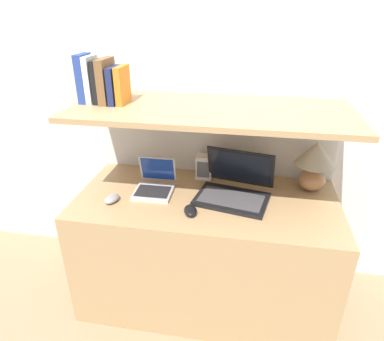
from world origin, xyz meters
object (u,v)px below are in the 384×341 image
(laptop_small, at_px, (155,185))
(book_blue, at_px, (84,78))
(laptop_large, at_px, (234,189))
(table_lamp, at_px, (315,161))
(book_black, at_px, (99,82))
(book_orange, at_px, (123,85))
(router_box, at_px, (204,167))
(book_navy, at_px, (115,85))
(book_white, at_px, (92,79))
(second_mouse, at_px, (112,199))
(computer_mouse, at_px, (190,211))
(book_brown, at_px, (106,81))

(laptop_small, xyz_separation_m, book_blue, (-0.36, 0.05, 0.57))
(laptop_large, height_order, laptop_small, laptop_large)
(table_lamp, distance_m, book_black, 1.24)
(table_lamp, relative_size, laptop_large, 0.67)
(laptop_large, xyz_separation_m, book_orange, (-0.61, 0.03, 0.53))
(router_box, relative_size, book_navy, 0.76)
(book_white, bearing_deg, book_orange, 0.00)
(router_box, xyz_separation_m, book_black, (-0.54, -0.17, 0.53))
(router_box, bearing_deg, book_white, -163.32)
(second_mouse, bearing_deg, book_black, 113.74)
(laptop_small, bearing_deg, book_white, 171.70)
(router_box, xyz_separation_m, book_orange, (-0.41, -0.17, 0.51))
(computer_mouse, xyz_separation_m, book_brown, (-0.49, 0.24, 0.58))
(laptop_small, xyz_separation_m, book_black, (-0.28, 0.05, 0.56))
(table_lamp, distance_m, second_mouse, 1.13)
(computer_mouse, relative_size, router_box, 0.82)
(laptop_small, distance_m, second_mouse, 0.25)
(router_box, distance_m, book_brown, 0.75)
(book_orange, bearing_deg, book_blue, 180.00)
(second_mouse, height_order, router_box, router_box)
(book_black, xyz_separation_m, book_navy, (0.09, 0.00, -0.02))
(laptop_large, bearing_deg, book_white, 177.61)
(table_lamp, height_order, book_brown, book_brown)
(table_lamp, xyz_separation_m, book_black, (-1.16, -0.13, 0.42))
(book_blue, relative_size, book_black, 1.13)
(laptop_small, distance_m, book_black, 0.63)
(computer_mouse, bearing_deg, laptop_small, 140.90)
(laptop_small, height_order, book_blue, book_blue)
(table_lamp, xyz_separation_m, book_blue, (-1.24, -0.13, 0.43))
(computer_mouse, distance_m, book_blue, 0.88)
(laptop_small, height_order, router_box, laptop_small)
(table_lamp, bearing_deg, book_navy, -173.07)
(book_blue, bearing_deg, computer_mouse, -21.89)
(laptop_large, height_order, book_brown, book_brown)
(book_black, distance_m, book_brown, 0.04)
(book_white, relative_size, book_orange, 1.24)
(laptop_small, xyz_separation_m, router_box, (0.25, 0.22, 0.03))
(computer_mouse, relative_size, book_navy, 0.62)
(laptop_small, xyz_separation_m, book_navy, (-0.20, 0.05, 0.54))
(book_black, bearing_deg, book_orange, 0.00)
(table_lamp, relative_size, computer_mouse, 2.51)
(table_lamp, height_order, book_navy, book_navy)
(laptop_large, distance_m, router_box, 0.28)
(book_blue, bearing_deg, table_lamp, 6.01)
(laptop_small, bearing_deg, second_mouse, -141.85)
(book_navy, distance_m, book_orange, 0.04)
(router_box, distance_m, book_white, 0.80)
(second_mouse, xyz_separation_m, book_blue, (-0.17, 0.20, 0.59))
(laptop_small, height_order, book_black, book_black)
(router_box, height_order, book_navy, book_navy)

